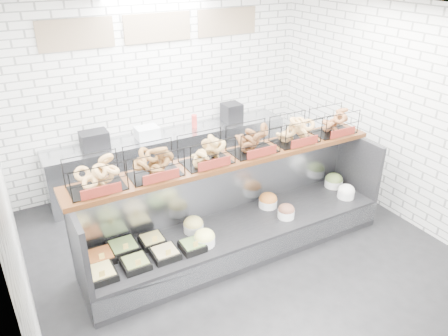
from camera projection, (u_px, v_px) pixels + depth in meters
ground at (250, 262)px, 5.53m from camera, size 5.50×5.50×0.00m
room_shell at (227, 92)px, 5.08m from camera, size 5.02×5.51×3.01m
display_case at (235, 227)px, 5.65m from camera, size 4.00×0.90×1.20m
bagel_shelf at (230, 147)px, 5.31m from camera, size 4.10×0.50×0.40m
prep_counter at (172, 157)px, 7.22m from camera, size 4.00×0.60×1.20m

